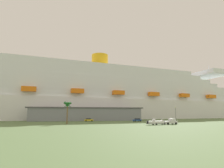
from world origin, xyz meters
The scene contains 9 objects.
ground_plane centered at (0.00, 30.00, 0.00)m, with size 600.00×600.00×0.00m, color #567042.
cruise_ship centered at (27.96, 62.83, 15.90)m, with size 287.25×64.81×59.03m.
terminal_building centered at (-21.79, 34.47, 3.82)m, with size 65.28×24.26×7.60m.
pickup_truck centered at (4.88, -15.53, 1.04)m, with size 5.81×2.85×2.20m.
small_boat_on_trailer centered at (-1.26, -16.33, 0.96)m, with size 8.85×2.95×2.15m.
palm_tree centered at (-33.64, -1.64, 7.11)m, with size 3.47×3.38×9.00m.
street_lamp centered at (17.75, 0.70, 4.91)m, with size 0.56×0.56×7.46m.
parked_car_yellow_taxi centered at (-22.08, 19.98, 0.83)m, with size 4.74×2.18×1.58m.
parked_car_blue_suv centered at (2.06, 11.72, 0.83)m, with size 4.40×2.38×1.58m.
Camera 1 is at (-35.06, -80.88, 4.26)m, focal length 30.05 mm.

